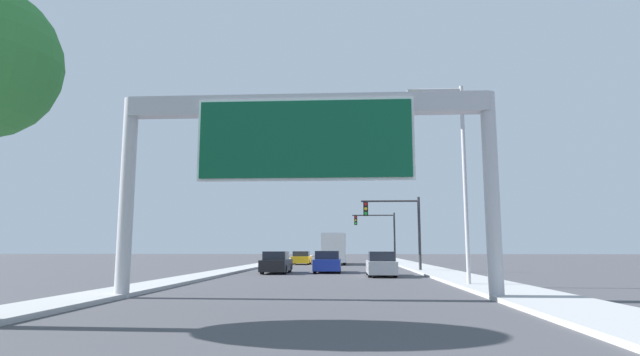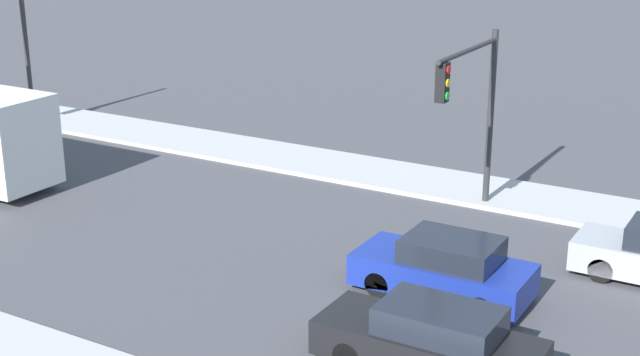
% 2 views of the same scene
% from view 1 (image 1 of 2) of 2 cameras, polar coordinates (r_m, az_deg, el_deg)
% --- Properties ---
extents(sidewalk_right, '(3.00, 120.00, 0.15)m').
position_cam_1_polar(sidewalk_right, '(59.75, 9.37, -9.50)').
color(sidewalk_right, '#ADADAD').
rests_on(sidewalk_right, ground).
extents(median_strip_left, '(2.00, 120.00, 0.15)m').
position_cam_1_polar(median_strip_left, '(60.06, -5.22, -9.56)').
color(median_strip_left, '#ADADAD').
rests_on(median_strip_left, ground).
extents(sign_gantry, '(13.41, 0.73, 7.19)m').
position_cam_1_polar(sign_gantry, '(17.75, -1.67, 4.28)').
color(sign_gantry, '#B2B2B7').
rests_on(sign_gantry, ground).
extents(car_mid_left, '(1.87, 4.30, 1.40)m').
position_cam_1_polar(car_mid_left, '(53.81, -2.12, -9.15)').
color(car_mid_left, gold).
rests_on(car_mid_left, ground).
extents(car_mid_center, '(1.71, 4.43, 1.52)m').
position_cam_1_polar(car_mid_center, '(31.52, 6.98, -9.80)').
color(car_mid_center, '#A5A8AD').
rests_on(car_mid_center, ground).
extents(car_mid_right, '(1.87, 4.28, 1.53)m').
position_cam_1_polar(car_mid_right, '(36.02, 0.87, -9.62)').
color(car_mid_right, navy).
rests_on(car_mid_right, ground).
extents(car_far_center, '(1.73, 4.67, 1.50)m').
position_cam_1_polar(car_far_center, '(35.19, -5.00, -9.65)').
color(car_far_center, black).
rests_on(car_far_center, ground).
extents(truck_box_primary, '(2.43, 8.66, 3.24)m').
position_cam_1_polar(truck_box_primary, '(53.84, 1.65, -8.10)').
color(truck_box_primary, red).
rests_on(truck_box_primary, ground).
extents(traffic_light_near_intersection, '(4.38, 0.32, 5.51)m').
position_cam_1_polar(traffic_light_near_intersection, '(37.64, 9.03, -4.84)').
color(traffic_light_near_intersection, '#2D2D30').
rests_on(traffic_light_near_intersection, ground).
extents(traffic_light_mid_block, '(4.87, 0.32, 5.76)m').
position_cam_1_polar(traffic_light_mid_block, '(57.55, 6.88, -5.76)').
color(traffic_light_mid_block, '#2D2D30').
rests_on(traffic_light_mid_block, ground).
extents(street_lamp_right, '(2.62, 0.28, 9.28)m').
position_cam_1_polar(street_lamp_right, '(23.80, 15.46, 1.24)').
color(street_lamp_right, '#B2B2B7').
rests_on(street_lamp_right, ground).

